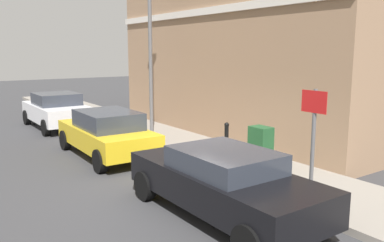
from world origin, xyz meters
name	(u,v)px	position (x,y,z in m)	size (l,w,h in m)	color
ground	(193,184)	(0.00, 0.00, 0.00)	(80.00, 80.00, 0.00)	#38383A
sidewalk	(145,132)	(1.93, 6.00, 0.07)	(2.54, 30.00, 0.15)	gray
corner_building	(278,37)	(7.01, 3.96, 3.75)	(7.73, 11.91, 7.50)	#937256
car_black	(223,181)	(-0.62, -1.90, 0.72)	(1.84, 4.37, 1.34)	black
car_yellow	(107,133)	(-0.63, 3.64, 0.74)	(1.91, 4.20, 1.41)	gold
car_white	(57,110)	(-0.48, 9.26, 0.76)	(1.98, 4.06, 1.46)	silver
utility_cabinet	(260,151)	(1.78, -0.47, 0.68)	(0.46, 0.61, 1.15)	#1E4C28
bollard_near_cabinet	(226,139)	(1.88, 1.00, 0.70)	(0.14, 0.14, 1.04)	black
street_sign	(313,129)	(1.12, -2.58, 1.66)	(0.08, 0.60, 2.30)	#59595B
lamppost	(150,48)	(1.95, 5.50, 3.30)	(0.20, 0.44, 5.72)	#59595B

